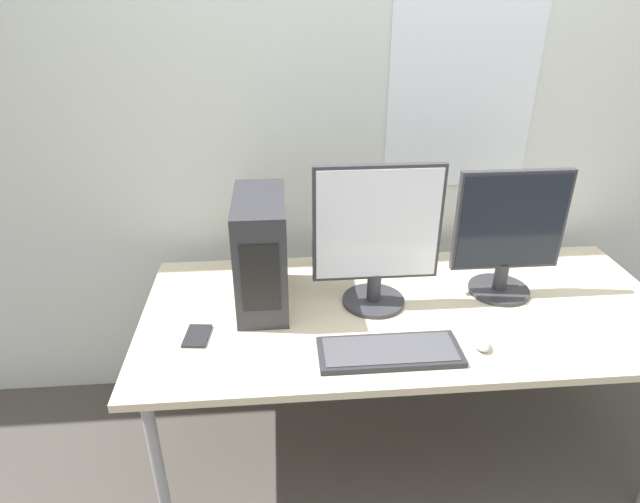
{
  "coord_description": "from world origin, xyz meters",
  "views": [
    {
      "loc": [
        -0.46,
        -1.19,
        1.81
      ],
      "look_at": [
        -0.32,
        0.43,
        0.97
      ],
      "focal_mm": 30.0,
      "sensor_mm": 36.0,
      "label": 1
    }
  ],
  "objects_px": {
    "monitor_main": "(377,236)",
    "pc_tower": "(261,252)",
    "monitor_right_near": "(509,234)",
    "keyboard": "(389,352)",
    "mouse": "(481,343)",
    "cell_phone": "(197,336)"
  },
  "relations": [
    {
      "from": "cell_phone",
      "to": "monitor_main",
      "type": "bearing_deg",
      "value": 20.62
    },
    {
      "from": "pc_tower",
      "to": "mouse",
      "type": "height_order",
      "value": "pc_tower"
    },
    {
      "from": "monitor_main",
      "to": "pc_tower",
      "type": "bearing_deg",
      "value": 173.35
    },
    {
      "from": "monitor_right_near",
      "to": "cell_phone",
      "type": "distance_m",
      "value": 1.17
    },
    {
      "from": "pc_tower",
      "to": "cell_phone",
      "type": "xyz_separation_m",
      "value": [
        -0.22,
        -0.21,
        -0.2
      ]
    },
    {
      "from": "monitor_main",
      "to": "monitor_right_near",
      "type": "distance_m",
      "value": 0.5
    },
    {
      "from": "pc_tower",
      "to": "mouse",
      "type": "bearing_deg",
      "value": -25.89
    },
    {
      "from": "monitor_main",
      "to": "keyboard",
      "type": "xyz_separation_m",
      "value": [
        -0.0,
        -0.31,
        -0.27
      ]
    },
    {
      "from": "pc_tower",
      "to": "monitor_main",
      "type": "bearing_deg",
      "value": -6.65
    },
    {
      "from": "monitor_right_near",
      "to": "pc_tower",
      "type": "bearing_deg",
      "value": 179.4
    },
    {
      "from": "monitor_right_near",
      "to": "cell_phone",
      "type": "relative_size",
      "value": 3.72
    },
    {
      "from": "monitor_right_near",
      "to": "cell_phone",
      "type": "bearing_deg",
      "value": -169.85
    },
    {
      "from": "pc_tower",
      "to": "monitor_main",
      "type": "xyz_separation_m",
      "value": [
        0.41,
        -0.05,
        0.07
      ]
    },
    {
      "from": "monitor_main",
      "to": "mouse",
      "type": "relative_size",
      "value": 6.33
    },
    {
      "from": "monitor_main",
      "to": "keyboard",
      "type": "relative_size",
      "value": 1.17
    },
    {
      "from": "monitor_main",
      "to": "keyboard",
      "type": "bearing_deg",
      "value": -90.29
    },
    {
      "from": "cell_phone",
      "to": "mouse",
      "type": "bearing_deg",
      "value": -2.13
    },
    {
      "from": "mouse",
      "to": "pc_tower",
      "type": "bearing_deg",
      "value": 154.11
    },
    {
      "from": "monitor_right_near",
      "to": "keyboard",
      "type": "bearing_deg",
      "value": -145.09
    },
    {
      "from": "monitor_main",
      "to": "mouse",
      "type": "xyz_separation_m",
      "value": [
        0.31,
        -0.3,
        -0.26
      ]
    },
    {
      "from": "mouse",
      "to": "keyboard",
      "type": "bearing_deg",
      "value": -177.88
    },
    {
      "from": "keyboard",
      "to": "cell_phone",
      "type": "xyz_separation_m",
      "value": [
        -0.63,
        0.15,
        -0.01
      ]
    }
  ]
}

